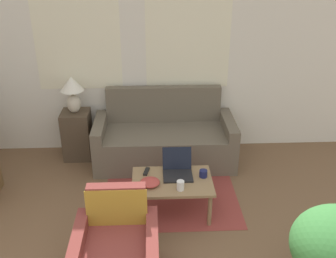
{
  "coord_description": "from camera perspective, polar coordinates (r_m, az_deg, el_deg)",
  "views": [
    {
      "loc": [
        0.14,
        -1.54,
        2.7
      ],
      "look_at": [
        0.32,
        2.52,
        0.75
      ],
      "focal_mm": 42.0,
      "sensor_mm": 36.0,
      "label": 1
    }
  ],
  "objects": [
    {
      "name": "tv_remote",
      "position": [
        4.34,
        -3.16,
        -6.16
      ],
      "size": [
        0.07,
        0.16,
        0.02
      ],
      "color": "black",
      "rests_on": "coffee_table"
    },
    {
      "name": "coffee_table",
      "position": [
        4.23,
        0.61,
        -8.01
      ],
      "size": [
        0.85,
        0.59,
        0.41
      ],
      "color": "#8E704C",
      "rests_on": "ground_plane"
    },
    {
      "name": "laptop",
      "position": [
        4.28,
        1.38,
        -5.85
      ],
      "size": [
        0.32,
        0.32,
        0.26
      ],
      "color": "black",
      "rests_on": "coffee_table"
    },
    {
      "name": "rug",
      "position": [
        4.88,
        0.24,
        -7.92
      ],
      "size": [
        1.54,
        1.78,
        0.01
      ],
      "color": "brown",
      "rests_on": "ground_plane"
    },
    {
      "name": "side_table",
      "position": [
        5.45,
        -13.03,
        -0.81
      ],
      "size": [
        0.37,
        0.37,
        0.66
      ],
      "color": "#4C3D2D",
      "rests_on": "ground_plane"
    },
    {
      "name": "wall_back",
      "position": [
        5.28,
        -4.08,
        10.29
      ],
      "size": [
        6.69,
        0.06,
        2.6
      ],
      "color": "white",
      "rests_on": "ground_plane"
    },
    {
      "name": "couch",
      "position": [
        5.26,
        -0.52,
        -1.64
      ],
      "size": [
        1.82,
        0.81,
        0.95
      ],
      "color": "#665B4C",
      "rests_on": "ground_plane"
    },
    {
      "name": "table_lamp",
      "position": [
        5.21,
        -13.72,
        5.51
      ],
      "size": [
        0.3,
        0.3,
        0.49
      ],
      "color": "beige",
      "rests_on": "side_table"
    },
    {
      "name": "cup_yellow",
      "position": [
        4.03,
        1.82,
        -8.19
      ],
      "size": [
        0.08,
        0.08,
        0.1
      ],
      "color": "white",
      "rests_on": "coffee_table"
    },
    {
      "name": "snack_bowl",
      "position": [
        4.12,
        -2.64,
        -7.72
      ],
      "size": [
        0.21,
        0.21,
        0.06
      ],
      "color": "#B23D38",
      "rests_on": "coffee_table"
    },
    {
      "name": "cup_navy",
      "position": [
        4.26,
        5.15,
        -6.46
      ],
      "size": [
        0.09,
        0.09,
        0.08
      ],
      "color": "#191E4C",
      "rests_on": "coffee_table"
    }
  ]
}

